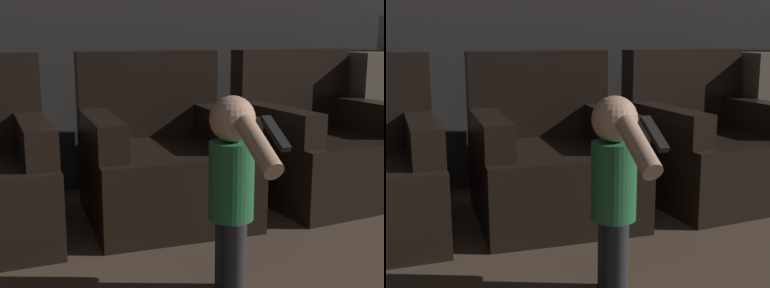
{
  "view_description": "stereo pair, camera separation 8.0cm",
  "coord_description": "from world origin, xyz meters",
  "views": [
    {
      "loc": [
        -0.76,
        0.74,
        1.09
      ],
      "look_at": [
        0.18,
        3.17,
        0.55
      ],
      "focal_mm": 50.0,
      "sensor_mm": 36.0,
      "label": 1
    },
    {
      "loc": [
        -0.68,
        0.72,
        1.09
      ],
      "look_at": [
        0.18,
        3.17,
        0.55
      ],
      "focal_mm": 50.0,
      "sensor_mm": 36.0,
      "label": 2
    }
  ],
  "objects": [
    {
      "name": "person_toddler",
      "position": [
        0.15,
        2.64,
        0.5
      ],
      "size": [
        0.19,
        0.59,
        0.85
      ],
      "rotation": [
        0.0,
        0.0,
        1.52
      ],
      "color": "#28282D",
      "rests_on": "ground_plane"
    },
    {
      "name": "wall_back",
      "position": [
        0.0,
        4.5,
        1.3
      ],
      "size": [
        8.4,
        0.05,
        2.6
      ],
      "color": "#33302D",
      "rests_on": "ground_plane"
    },
    {
      "name": "armchair_right",
      "position": [
        1.31,
        3.74,
        0.33
      ],
      "size": [
        0.98,
        0.99,
        0.98
      ],
      "rotation": [
        0.0,
        0.0,
        0.09
      ],
      "color": "black",
      "rests_on": "ground_plane"
    },
    {
      "name": "armchair_middle",
      "position": [
        0.21,
        3.74,
        0.33
      ],
      "size": [
        0.94,
        0.95,
        0.98
      ],
      "rotation": [
        0.0,
        0.0,
        -0.04
      ],
      "color": "black",
      "rests_on": "ground_plane"
    }
  ]
}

